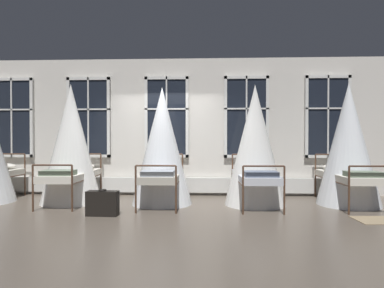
# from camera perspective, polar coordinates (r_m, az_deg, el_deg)

# --- Properties ---
(ground) EXTENTS (22.30, 22.30, 0.00)m
(ground) POSITION_cam_1_polar(r_m,az_deg,el_deg) (6.68, -5.90, -10.91)
(ground) COLOR brown
(back_wall_with_windows) EXTENTS (12.15, 0.10, 3.34)m
(back_wall_with_windows) POSITION_cam_1_polar(r_m,az_deg,el_deg) (7.95, -4.44, 3.06)
(back_wall_with_windows) COLOR silver
(back_wall_with_windows) RESTS_ON ground
(window_bank) EXTENTS (8.81, 0.10, 2.82)m
(window_bank) POSITION_cam_1_polar(r_m,az_deg,el_deg) (7.83, -4.54, -0.93)
(window_bank) COLOR black
(window_bank) RESTS_ON ground
(cot_second) EXTENTS (1.26, 1.85, 2.55)m
(cot_second) POSITION_cam_1_polar(r_m,az_deg,el_deg) (7.37, -20.72, -0.19)
(cot_second) COLOR #4C3323
(cot_second) RESTS_ON ground
(cot_third) EXTENTS (1.26, 1.84, 2.46)m
(cot_third) POSITION_cam_1_polar(r_m,az_deg,el_deg) (6.78, -5.33, -0.59)
(cot_third) COLOR #4C3323
(cot_third) RESTS_ON ground
(cot_fourth) EXTENTS (1.26, 1.85, 2.50)m
(cot_fourth) POSITION_cam_1_polar(r_m,az_deg,el_deg) (6.79, 11.14, -0.45)
(cot_fourth) COLOR #4C3323
(cot_fourth) RESTS_ON ground
(cot_fifth) EXTENTS (1.26, 1.84, 2.53)m
(cot_fifth) POSITION_cam_1_polar(r_m,az_deg,el_deg) (7.39, 26.06, -0.28)
(cot_fifth) COLOR #4C3323
(cot_fifth) RESTS_ON ground
(rug_fifth) EXTENTS (0.82, 0.59, 0.01)m
(rug_fifth) POSITION_cam_1_polar(r_m,az_deg,el_deg) (6.34, 30.48, -11.60)
(rug_fifth) COLOR #8E7A5B
(rug_fifth) RESTS_ON ground
(suitcase_dark) EXTENTS (0.57, 0.24, 0.47)m
(suitcase_dark) POSITION_cam_1_polar(r_m,az_deg,el_deg) (6.00, -15.64, -10.11)
(suitcase_dark) COLOR black
(suitcase_dark) RESTS_ON ground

